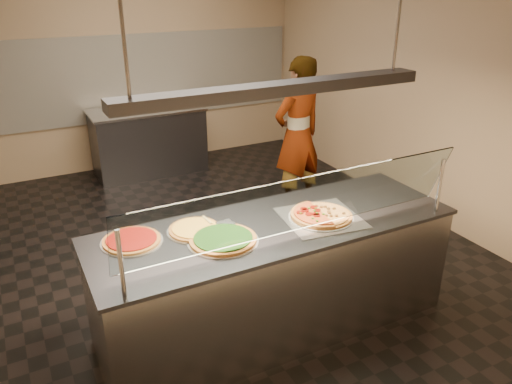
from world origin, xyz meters
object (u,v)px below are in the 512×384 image
perforated_tray (321,217)px  pizza_spinach (223,239)px  pizza_tomato (132,240)px  heat_lamp_housing (278,89)px  prep_table (149,141)px  worker (298,136)px  half_pizza_pepperoni (308,217)px  pizza_cheese (194,229)px  pizza_spatula (214,221)px  serving_counter (275,276)px  half_pizza_sausage (333,212)px  sneeze_guard (301,205)px

perforated_tray → pizza_spinach: (-0.82, 0.01, 0.01)m
pizza_tomato → heat_lamp_housing: heat_lamp_housing is taller
prep_table → worker: 2.42m
prep_table → worker: worker is taller
half_pizza_pepperoni → pizza_cheese: size_ratio=1.22×
pizza_cheese → prep_table: pizza_cheese is taller
pizza_spinach → heat_lamp_housing: heat_lamp_housing is taller
pizza_spatula → serving_counter: bearing=-25.0°
pizza_spinach → pizza_cheese: bearing=116.8°
half_pizza_pepperoni → perforated_tray: bearing=-0.7°
prep_table → heat_lamp_housing: bearing=-91.6°
half_pizza_pepperoni → half_pizza_sausage: 0.23m
pizza_spinach → heat_lamp_housing: bearing=7.7°
pizza_cheese → pizza_spatula: bearing=6.3°
half_pizza_sausage → prep_table: (-0.36, 3.95, -0.49)m
worker → sneeze_guard: bearing=48.4°
half_pizza_sausage → prep_table: 4.00m
perforated_tray → pizza_spinach: 0.82m
pizza_cheese → pizza_tomato: size_ratio=0.94×
pizza_cheese → prep_table: size_ratio=0.26×
half_pizza_pepperoni → pizza_spinach: (-0.71, 0.01, -0.02)m
pizza_spatula → half_pizza_sausage: bearing=-16.9°
serving_counter → half_pizza_pepperoni: size_ratio=5.62×
sneeze_guard → heat_lamp_housing: 0.80m
pizza_spinach → worker: (1.81, 1.91, -0.03)m
pizza_tomato → worker: size_ratio=0.24×
pizza_spinach → prep_table: (0.57, 3.94, -0.48)m
half_pizza_pepperoni → pizza_tomato: size_ratio=1.16×
pizza_spinach → heat_lamp_housing: (0.46, 0.06, 1.00)m
sneeze_guard → pizza_cheese: bearing=138.3°
prep_table → serving_counter: bearing=-91.6°
perforated_tray → pizza_tomato: 1.43m
serving_counter → pizza_tomato: bearing=167.7°
half_pizza_pepperoni → pizza_tomato: half_pizza_pepperoni is taller
sneeze_guard → pizza_spinach: sneeze_guard is taller
serving_counter → half_pizza_pepperoni: bearing=-17.3°
half_pizza_sausage → pizza_spinach: (-0.94, 0.01, -0.01)m
serving_counter → heat_lamp_housing: heat_lamp_housing is taller
pizza_tomato → half_pizza_sausage: bearing=-11.3°
pizza_spatula → worker: bearing=43.2°
sneeze_guard → half_pizza_pepperoni: 0.45m
pizza_spatula → pizza_cheese: bearing=-173.7°
sneeze_guard → heat_lamp_housing: heat_lamp_housing is taller
perforated_tray → pizza_cheese: (-0.94, 0.25, 0.01)m
perforated_tray → prep_table: size_ratio=0.41×
pizza_tomato → serving_counter: bearing=-12.3°
serving_counter → sneeze_guard: sneeze_guard is taller
pizza_spatula → heat_lamp_housing: heat_lamp_housing is taller
pizza_tomato → half_pizza_pepperoni: bearing=-13.2°
pizza_spinach → pizza_cheese: 0.27m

